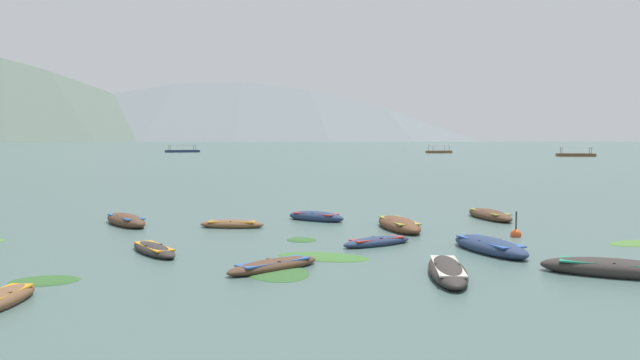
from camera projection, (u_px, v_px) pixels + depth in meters
The scene contains 24 objects.
ground_plane at pixel (280, 141), 1502.08m from camera, with size 6000.00×6000.00×0.00m, color #425B56.
mountain_1 at pixel (3, 71), 1251.96m from camera, with size 1077.37×1077.37×271.65m, color #56665B.
mountain_2 at pixel (254, 48), 1512.95m from camera, with size 1326.13×1326.13×436.13m, color slate.
rowboat_0 at pixel (399, 225), 29.56m from camera, with size 1.99×4.68×0.69m.
rowboat_1 at pixel (154, 250), 23.35m from camera, with size 2.57×3.52×0.42m.
rowboat_2 at pixel (377, 242), 25.12m from camera, with size 3.19×2.36×0.43m.
rowboat_3 at pixel (232, 224), 30.16m from camera, with size 3.13×1.41×0.45m.
rowboat_4 at pixel (614, 269), 19.55m from camera, with size 4.38×3.13×0.65m.
rowboat_5 at pixel (490, 246), 23.64m from camera, with size 2.42×4.50×0.66m.
rowboat_6 at pixel (273, 266), 20.39m from camera, with size 3.34×2.99×0.43m.
rowboat_7 at pixel (316, 217), 32.73m from camera, with size 3.22×2.78×0.60m.
rowboat_8 at pixel (447, 271), 19.42m from camera, with size 1.75×4.59×0.55m.
rowboat_9 at pixel (0, 300), 16.00m from camera, with size 1.24×3.12×0.49m.
rowboat_10 at pixel (126, 221), 31.05m from camera, with size 3.23×4.17×0.68m.
rowboat_11 at pixel (490, 215), 33.45m from camera, with size 1.83×4.36×0.61m.
ferry_0 at pixel (576, 155), 152.49m from camera, with size 9.05×4.63×2.54m.
ferry_1 at pixel (439, 152), 188.86m from camera, with size 7.92×5.31×2.54m.
ferry_2 at pixel (182, 151), 199.21m from camera, with size 10.88×7.15×2.54m.
mooring_buoy at pixel (516, 234), 27.31m from camera, with size 0.46×0.46×1.21m.
weed_patch_1 at pixel (45, 281), 18.79m from camera, with size 2.00×1.51×0.14m, color #2D5628.
weed_patch_2 at pixel (323, 257), 22.61m from camera, with size 3.39×1.75×0.14m, color #38662D.
weed_patch_3 at pixel (275, 272), 20.06m from camera, with size 3.16×1.99×0.14m, color #2D5628.
weed_patch_4 at pixel (636, 243), 25.55m from camera, with size 2.59×1.36×0.14m, color #477033.
weed_patch_5 at pixel (302, 240), 26.41m from camera, with size 1.34×1.20×0.14m, color #2D5628.
Camera 1 is at (0.64, -7.83, 4.14)m, focal length 36.18 mm.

